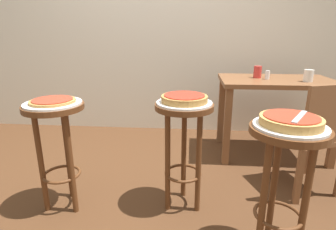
{
  "coord_description": "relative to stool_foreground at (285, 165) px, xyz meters",
  "views": [
    {
      "loc": [
        0.4,
        -1.65,
        1.18
      ],
      "look_at": [
        0.26,
        0.02,
        0.66
      ],
      "focal_mm": 29.32,
      "sensor_mm": 36.0,
      "label": 1
    }
  ],
  "objects": [
    {
      "name": "serving_plate_middle",
      "position": [
        -1.34,
        0.32,
        0.2
      ],
      "size": [
        0.35,
        0.35,
        0.01
      ],
      "primitive_type": "cylinder",
      "color": "silver",
      "rests_on": "stool_middle"
    },
    {
      "name": "pizza_foreground",
      "position": [
        0.0,
        -0.0,
        0.23
      ],
      "size": [
        0.29,
        0.29,
        0.05
      ],
      "color": "tan",
      "rests_on": "serving_plate_foreground"
    },
    {
      "name": "stool_foreground",
      "position": [
        0.0,
        0.0,
        0.0
      ],
      "size": [
        0.38,
        0.38,
        0.74
      ],
      "color": "#5B3319",
      "rests_on": "ground_plane"
    },
    {
      "name": "back_wall",
      "position": [
        -0.88,
        2.02,
        0.96
      ],
      "size": [
        6.0,
        0.1,
        3.0
      ],
      "primitive_type": "cube",
      "color": "silver",
      "rests_on": "ground_plane"
    },
    {
      "name": "cup_near_edge",
      "position": [
        0.55,
        1.21,
        0.26
      ],
      "size": [
        0.08,
        0.08,
        0.11
      ],
      "primitive_type": "cylinder",
      "color": "silver",
      "rests_on": "dining_table"
    },
    {
      "name": "dining_table",
      "position": [
        0.32,
        1.33,
        0.09
      ],
      "size": [
        1.03,
        0.64,
        0.75
      ],
      "color": "brown",
      "rests_on": "ground_plane"
    },
    {
      "name": "ground_plane",
      "position": [
        -0.88,
        0.37,
        -0.54
      ],
      "size": [
        6.0,
        6.0,
        0.0
      ],
      "primitive_type": "plane",
      "color": "#4C2D19"
    },
    {
      "name": "stool_leftside",
      "position": [
        -0.52,
        0.4,
        0.0
      ],
      "size": [
        0.38,
        0.38,
        0.74
      ],
      "color": "#5B3319",
      "rests_on": "ground_plane"
    },
    {
      "name": "cup_far_edge",
      "position": [
        0.15,
        1.38,
        0.27
      ],
      "size": [
        0.07,
        0.07,
        0.11
      ],
      "primitive_type": "cylinder",
      "color": "red",
      "rests_on": "dining_table"
    },
    {
      "name": "pizza_middle",
      "position": [
        -1.34,
        0.32,
        0.22
      ],
      "size": [
        0.28,
        0.28,
        0.02
      ],
      "color": "#B78442",
      "rests_on": "serving_plate_middle"
    },
    {
      "name": "wooden_chair",
      "position": [
        0.42,
        0.65,
        -0.07
      ],
      "size": [
        0.51,
        0.51,
        0.85
      ],
      "color": "brown",
      "rests_on": "ground_plane"
    },
    {
      "name": "pizza_server_knife",
      "position": [
        0.03,
        -0.02,
        0.26
      ],
      "size": [
        0.14,
        0.2,
        0.01
      ],
      "primitive_type": "cube",
      "rotation": [
        0.0,
        0.0,
        1.02
      ],
      "color": "silver",
      "rests_on": "pizza_foreground"
    },
    {
      "name": "serving_plate_foreground",
      "position": [
        0.0,
        -0.0,
        0.2
      ],
      "size": [
        0.35,
        0.35,
        0.01
      ],
      "primitive_type": "cylinder",
      "color": "silver",
      "rests_on": "stool_foreground"
    },
    {
      "name": "pizza_leftside",
      "position": [
        -0.52,
        0.4,
        0.23
      ],
      "size": [
        0.29,
        0.29,
        0.05
      ],
      "color": "#B78442",
      "rests_on": "serving_plate_leftside"
    },
    {
      "name": "serving_plate_leftside",
      "position": [
        -0.52,
        0.4,
        0.2
      ],
      "size": [
        0.35,
        0.35,
        0.01
      ],
      "primitive_type": "cylinder",
      "color": "silver",
      "rests_on": "stool_leftside"
    },
    {
      "name": "stool_middle",
      "position": [
        -1.34,
        0.32,
        0.0
      ],
      "size": [
        0.38,
        0.38,
        0.74
      ],
      "color": "#5B3319",
      "rests_on": "ground_plane"
    },
    {
      "name": "condiment_shaker",
      "position": [
        0.22,
        1.31,
        0.25
      ],
      "size": [
        0.04,
        0.04,
        0.08
      ],
      "primitive_type": "cylinder",
      "color": "white",
      "rests_on": "dining_table"
    }
  ]
}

